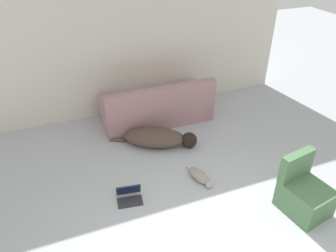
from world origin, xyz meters
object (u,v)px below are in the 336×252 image
dog (158,138)px  cat (200,176)px  couch (157,109)px  side_chair (304,193)px  laptop_open (129,195)px

dog → cat: bearing=-47.2°
cat → couch: bearing=168.1°
cat → side_chair: (1.03, -1.02, 0.21)m
laptop_open → side_chair: 2.37m
laptop_open → cat: bearing=8.6°
dog → laptop_open: (-0.82, -1.08, -0.08)m
couch → cat: size_ratio=3.42×
couch → side_chair: 3.05m
side_chair → couch: bearing=100.4°
laptop_open → side_chair: bearing=-16.9°
couch → dog: (-0.25, -0.76, -0.12)m
side_chair → laptop_open: bearing=144.6°
couch → laptop_open: size_ratio=5.38×
couch → laptop_open: (-1.08, -1.84, -0.19)m
couch → dog: couch is taller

